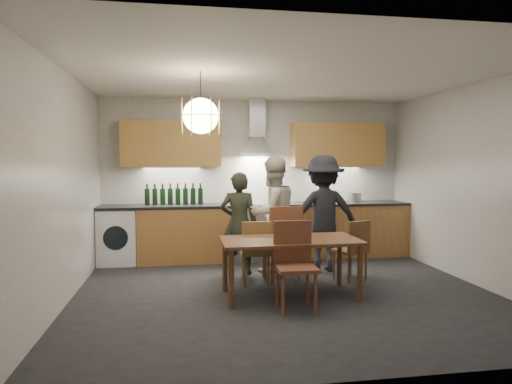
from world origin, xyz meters
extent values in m
plane|color=black|center=(0.00, 0.00, 0.00)|extent=(5.00, 5.00, 0.00)
cube|color=silver|center=(0.00, 2.25, 1.30)|extent=(5.00, 0.02, 2.60)
cube|color=silver|center=(0.00, -2.25, 1.30)|extent=(5.00, 0.02, 2.60)
cube|color=silver|center=(-2.50, 0.00, 1.30)|extent=(0.02, 4.50, 2.60)
cube|color=silver|center=(2.50, 0.00, 1.30)|extent=(0.02, 4.50, 2.60)
cube|color=white|center=(0.00, 0.00, 2.60)|extent=(5.00, 4.50, 0.02)
cube|color=#B78346|center=(-1.18, 1.95, 0.43)|extent=(1.45, 0.60, 0.86)
cube|color=#B78346|center=(1.48, 1.95, 0.43)|extent=(2.05, 0.60, 0.86)
cube|color=white|center=(-2.20, 1.95, 0.42)|extent=(0.58, 0.58, 0.85)
cube|color=black|center=(-1.48, 1.95, 0.88)|extent=(2.05, 0.62, 0.04)
cube|color=black|center=(1.48, 1.95, 0.88)|extent=(2.05, 0.62, 0.04)
cube|color=silver|center=(0.00, 1.95, 0.40)|extent=(0.90, 0.60, 0.80)
cube|color=black|center=(0.00, 1.66, 0.38)|extent=(0.78, 0.02, 0.42)
cube|color=slate|center=(0.00, 1.95, 0.84)|extent=(0.90, 0.60, 0.08)
cube|color=silver|center=(0.00, 1.69, 0.90)|extent=(0.90, 0.08, 0.04)
cube|color=tan|center=(-1.38, 2.08, 1.86)|extent=(1.55, 0.35, 0.72)
cube|color=tan|center=(1.38, 2.08, 1.86)|extent=(1.55, 0.35, 0.72)
cube|color=silver|center=(0.00, 2.12, 2.29)|extent=(0.26, 0.22, 0.62)
cylinder|color=black|center=(-1.00, -0.10, 2.35)|extent=(0.01, 0.01, 0.50)
sphere|color=#FFE0A5|center=(-1.00, -0.10, 2.10)|extent=(0.40, 0.40, 0.40)
torus|color=gold|center=(-1.00, -0.10, 2.10)|extent=(0.43, 0.43, 0.01)
cube|color=brown|center=(0.03, -0.14, 0.66)|extent=(1.62, 0.82, 0.04)
cylinder|color=brown|center=(-0.70, -0.48, 0.32)|extent=(0.06, 0.06, 0.65)
cylinder|color=brown|center=(-0.71, 0.19, 0.32)|extent=(0.06, 0.06, 0.65)
cylinder|color=brown|center=(0.77, -0.46, 0.32)|extent=(0.06, 0.06, 0.65)
cylinder|color=brown|center=(0.76, 0.20, 0.32)|extent=(0.06, 0.06, 0.65)
cube|color=brown|center=(-0.28, 0.49, 0.40)|extent=(0.40, 0.40, 0.04)
cube|color=brown|center=(-0.29, 0.32, 0.63)|extent=(0.38, 0.06, 0.41)
cylinder|color=brown|center=(-0.12, 0.63, 0.19)|extent=(0.03, 0.03, 0.38)
cylinder|color=brown|center=(-0.14, 0.33, 0.19)|extent=(0.03, 0.03, 0.38)
cylinder|color=brown|center=(-0.42, 0.65, 0.19)|extent=(0.03, 0.03, 0.38)
cylinder|color=brown|center=(-0.44, 0.35, 0.19)|extent=(0.03, 0.03, 0.38)
cube|color=brown|center=(0.09, 0.66, 0.48)|extent=(0.51, 0.51, 0.04)
cube|color=brown|center=(0.12, 0.45, 0.75)|extent=(0.45, 0.10, 0.50)
cylinder|color=brown|center=(0.25, 0.86, 0.23)|extent=(0.04, 0.04, 0.46)
cylinder|color=brown|center=(0.30, 0.50, 0.23)|extent=(0.04, 0.04, 0.46)
cylinder|color=brown|center=(-0.11, 0.81, 0.23)|extent=(0.04, 0.04, 0.46)
cylinder|color=brown|center=(-0.06, 0.45, 0.23)|extent=(0.04, 0.04, 0.46)
cube|color=brown|center=(1.00, 0.45, 0.39)|extent=(0.48, 0.48, 0.03)
cube|color=brown|center=(1.06, 0.30, 0.61)|extent=(0.35, 0.17, 0.40)
cylinder|color=brown|center=(1.08, 0.64, 0.19)|extent=(0.03, 0.03, 0.38)
cylinder|color=brown|center=(1.19, 0.37, 0.19)|extent=(0.03, 0.03, 0.38)
cylinder|color=brown|center=(0.80, 0.54, 0.19)|extent=(0.03, 0.03, 0.38)
cylinder|color=brown|center=(0.91, 0.26, 0.19)|extent=(0.03, 0.03, 0.38)
cube|color=brown|center=(-0.03, -0.64, 0.45)|extent=(0.44, 0.44, 0.04)
cube|color=brown|center=(-0.02, -0.44, 0.71)|extent=(0.42, 0.05, 0.46)
cylinder|color=brown|center=(-0.20, -0.80, 0.22)|extent=(0.04, 0.04, 0.43)
cylinder|color=brown|center=(-0.19, -0.46, 0.22)|extent=(0.04, 0.04, 0.43)
cylinder|color=brown|center=(0.14, -0.81, 0.22)|extent=(0.04, 0.04, 0.43)
cylinder|color=brown|center=(0.15, -0.47, 0.22)|extent=(0.04, 0.04, 0.43)
imported|color=black|center=(-0.43, 1.03, 0.72)|extent=(0.59, 0.45, 1.44)
imported|color=beige|center=(0.07, 1.13, 0.83)|extent=(0.99, 0.90, 1.65)
imported|color=black|center=(0.80, 1.01, 0.84)|extent=(1.12, 0.68, 1.67)
imported|color=silver|center=(1.03, 1.86, 0.94)|extent=(0.45, 0.45, 0.08)
cylinder|color=#B2B2B6|center=(1.65, 1.98, 0.97)|extent=(0.28, 0.28, 0.15)
camera|label=1|loc=(-1.22, -5.30, 1.60)|focal=32.00mm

